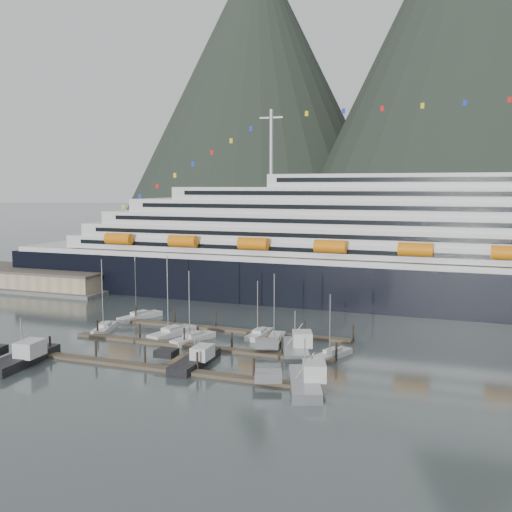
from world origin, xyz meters
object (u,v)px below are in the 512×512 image
object	(u,v)px
trawler_a	(21,358)
trawler_c	(194,360)
sailboat_e	(140,317)
sailboat_d	(275,341)
cruise_ship	(436,254)
sailboat_c	(193,339)
sailboat_b	(172,333)
sailboat_h	(332,355)
trawler_e	(294,348)
warehouse	(39,280)
sailboat_a	(105,329)
trawler_d	(303,382)
sailboat_f	(259,335)

from	to	relation	value
trawler_a	trawler_c	distance (m)	26.95
sailboat_e	sailboat_d	bearing A→B (deg)	-87.97
cruise_ship	sailboat_c	xyz separation A→B (m)	(-37.69, -48.10, -11.62)
sailboat_b	sailboat_h	xyz separation A→B (m)	(31.20, -3.48, -0.05)
trawler_a	sailboat_b	bearing A→B (deg)	-34.36
trawler_e	cruise_ship	bearing A→B (deg)	-41.23
warehouse	sailboat_b	size ratio (longest dim) A/B	2.95
sailboat_h	sailboat_a	bearing A→B (deg)	108.74
sailboat_e	trawler_e	distance (m)	40.22
trawler_c	trawler_d	xyz separation A→B (m)	(18.91, -4.45, 0.11)
warehouse	trawler_c	bearing A→B (deg)	-34.05
sailboat_b	sailboat_h	world-z (taller)	sailboat_b
trawler_d	trawler_e	distance (m)	17.03
sailboat_d	trawler_e	bearing A→B (deg)	-147.16
trawler_c	sailboat_b	bearing A→B (deg)	36.74
sailboat_e	trawler_c	distance (m)	35.53
sailboat_b	trawler_e	xyz separation A→B (m)	(24.77, -3.75, 0.54)
sailboat_e	trawler_e	bearing A→B (deg)	-93.85
sailboat_h	trawler_e	distance (m)	6.46
trawler_c	sailboat_h	bearing A→B (deg)	-60.61
sailboat_d	sailboat_h	distance (m)	12.80
sailboat_a	trawler_e	distance (m)	38.64
sailboat_b	trawler_a	size ratio (longest dim) A/B	1.05
sailboat_a	trawler_e	world-z (taller)	sailboat_a
cruise_ship	warehouse	bearing A→B (deg)	-172.77
sailboat_a	trawler_c	world-z (taller)	sailboat_a
trawler_c	sailboat_a	bearing A→B (deg)	60.12
cruise_ship	sailboat_h	size ratio (longest dim) A/B	19.35
warehouse	sailboat_d	distance (m)	84.28
sailboat_e	sailboat_h	size ratio (longest dim) A/B	1.29
sailboat_e	trawler_e	world-z (taller)	sailboat_e
sailboat_b	sailboat_c	distance (m)	6.01
sailboat_a	trawler_a	xyz separation A→B (m)	(0.57, -22.77, 0.56)
sailboat_b	trawler_c	size ratio (longest dim) A/B	1.19
trawler_d	sailboat_e	bearing A→B (deg)	36.69
warehouse	trawler_e	world-z (taller)	trawler_e
sailboat_a	trawler_e	size ratio (longest dim) A/B	1.12
sailboat_c	trawler_d	bearing A→B (deg)	-109.86
sailboat_f	sailboat_h	xyz separation A→B (m)	(15.76, -8.34, -0.00)
sailboat_h	trawler_e	world-z (taller)	sailboat_h
sailboat_a	trawler_d	bearing A→B (deg)	-129.77
sailboat_a	sailboat_e	size ratio (longest dim) A/B	1.03
sailboat_e	trawler_e	size ratio (longest dim) A/B	1.09
sailboat_c	trawler_d	size ratio (longest dim) A/B	0.98
sailboat_a	sailboat_c	size ratio (longest dim) A/B	1.08
sailboat_a	sailboat_d	distance (m)	33.49
warehouse	sailboat_e	distance (m)	51.19
sailboat_d	trawler_e	size ratio (longest dim) A/B	1.01
sailboat_b	sailboat_c	world-z (taller)	sailboat_b
sailboat_a	sailboat_b	xyz separation A→B (m)	(13.80, 1.42, 0.01)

